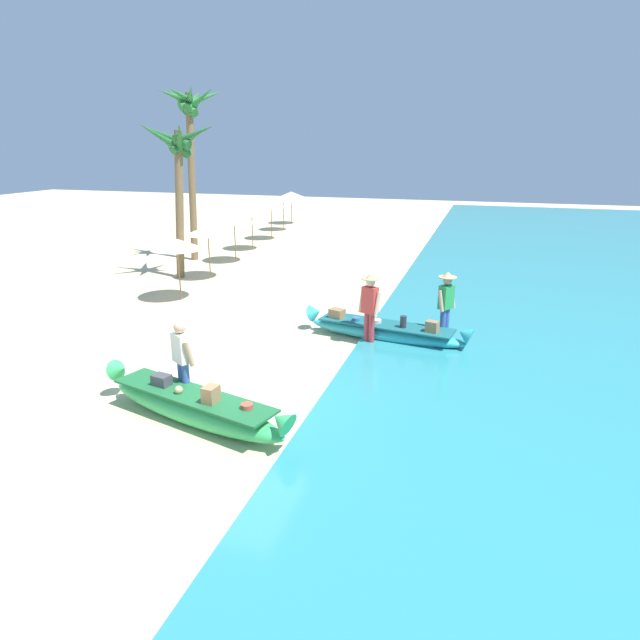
{
  "coord_description": "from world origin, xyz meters",
  "views": [
    {
      "loc": [
        4.45,
        -8.59,
        4.66
      ],
      "look_at": [
        1.04,
        2.55,
        0.9
      ],
      "focal_mm": 30.83,
      "sensor_mm": 36.0,
      "label": 1
    }
  ],
  "objects": [
    {
      "name": "boat_cyan_midground",
      "position": [
        2.24,
        4.11,
        0.25
      ],
      "size": [
        4.29,
        1.36,
        0.72
      ],
      "color": "#33B2BC",
      "rests_on": "ground"
    },
    {
      "name": "parasol_row_5",
      "position": [
        -6.51,
        20.29,
        1.75
      ],
      "size": [
        1.6,
        1.6,
        1.91
      ],
      "color": "#8E6B47",
      "rests_on": "ground"
    },
    {
      "name": "person_vendor_assistant",
      "position": [
        3.64,
        4.36,
        1.03
      ],
      "size": [
        0.46,
        0.57,
        1.78
      ],
      "color": "#3D5BA8",
      "rests_on": "ground"
    },
    {
      "name": "ground_plane",
      "position": [
        0.0,
        0.0,
        0.0
      ],
      "size": [
        80.0,
        80.0,
        0.0
      ],
      "primitive_type": "plane",
      "color": "beige"
    },
    {
      "name": "boat_green_foreground",
      "position": [
        -0.17,
        -1.01,
        0.3
      ],
      "size": [
        4.15,
        1.69,
        0.83
      ],
      "color": "#38B760",
      "rests_on": "ground"
    },
    {
      "name": "parasol_row_4",
      "position": [
        -6.03,
        17.3,
        1.75
      ],
      "size": [
        1.6,
        1.6,
        1.91
      ],
      "color": "#8E6B47",
      "rests_on": "ground"
    },
    {
      "name": "person_vendor_hatted",
      "position": [
        1.93,
        3.68,
        1.02
      ],
      "size": [
        0.59,
        0.45,
        1.78
      ],
      "color": "#B2383D",
      "rests_on": "ground"
    },
    {
      "name": "parasol_row_0",
      "position": [
        -4.53,
        5.94,
        1.75
      ],
      "size": [
        1.6,
        1.6,
        1.91
      ],
      "color": "#8E6B47",
      "rests_on": "ground"
    },
    {
      "name": "parasol_row_2",
      "position": [
        -5.35,
        11.64,
        1.75
      ],
      "size": [
        1.6,
        1.6,
        1.91
      ],
      "color": "#8E6B47",
      "rests_on": "ground"
    },
    {
      "name": "parasol_row_1",
      "position": [
        -4.98,
        8.74,
        1.75
      ],
      "size": [
        1.6,
        1.6,
        1.91
      ],
      "color": "#8E6B47",
      "rests_on": "ground"
    },
    {
      "name": "parasol_row_3",
      "position": [
        -5.79,
        14.37,
        1.75
      ],
      "size": [
        1.6,
        1.6,
        1.91
      ],
      "color": "#8E6B47",
      "rests_on": "ground"
    },
    {
      "name": "palm_tree_tall_inland",
      "position": [
        -5.82,
        8.57,
        4.35
      ],
      "size": [
        2.81,
        2.69,
        5.42
      ],
      "color": "brown",
      "rests_on": "ground"
    },
    {
      "name": "palm_tree_leaning_seaward",
      "position": [
        -7.01,
        11.63,
        5.53
      ],
      "size": [
        2.45,
        2.57,
        6.82
      ],
      "color": "brown",
      "rests_on": "ground"
    },
    {
      "name": "parasol_row_6",
      "position": [
        -6.97,
        22.89,
        1.75
      ],
      "size": [
        1.6,
        1.6,
        1.91
      ],
      "color": "#8E6B47",
      "rests_on": "ground"
    },
    {
      "name": "person_tourist_customer",
      "position": [
        -0.59,
        -0.56,
        0.96
      ],
      "size": [
        0.57,
        0.44,
        1.69
      ],
      "color": "#3D5BA8",
      "rests_on": "ground"
    }
  ]
}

